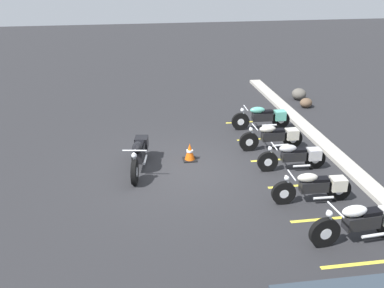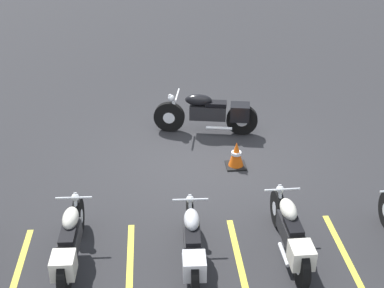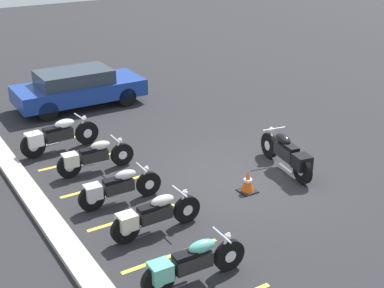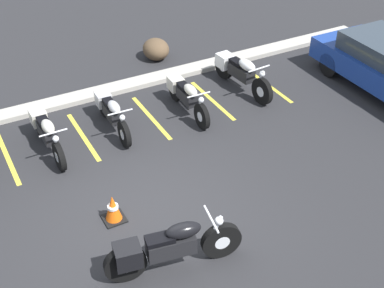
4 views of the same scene
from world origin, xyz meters
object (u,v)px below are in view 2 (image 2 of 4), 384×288
parked_bike_1 (291,233)px  traffic_cone (236,155)px  parked_bike_2 (192,243)px  motorcycle_black_featured (211,113)px  parked_bike_3 (70,242)px

parked_bike_1 → traffic_cone: parked_bike_1 is taller
parked_bike_2 → motorcycle_black_featured: bearing=-8.1°
motorcycle_black_featured → parked_bike_1: bearing=109.9°
parked_bike_2 → parked_bike_3: size_ratio=0.98×
motorcycle_black_featured → traffic_cone: bearing=112.7°
motorcycle_black_featured → parked_bike_1: 4.36m
parked_bike_3 → parked_bike_2: bearing=-93.3°
parked_bike_3 → traffic_cone: bearing=-45.5°
motorcycle_black_featured → parked_bike_1: motorcycle_black_featured is taller
motorcycle_black_featured → parked_bike_3: motorcycle_black_featured is taller
parked_bike_1 → parked_bike_2: bearing=93.2°
motorcycle_black_featured → traffic_cone: size_ratio=4.23×
parked_bike_1 → parked_bike_3: bearing=88.2°
parked_bike_2 → parked_bike_3: (1.82, -0.16, 0.01)m
parked_bike_3 → parked_bike_1: bearing=-89.2°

